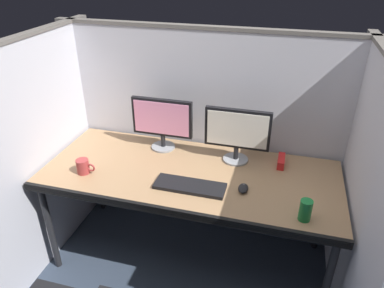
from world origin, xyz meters
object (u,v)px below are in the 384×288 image
object	(u,v)px
computer_mouse	(243,188)
coffee_mug	(83,166)
soda_can	(305,210)
red_stapler	(281,161)
monitor_right	(237,132)
keyboard_main	(190,186)
desk	(189,179)
monitor_left	(162,121)

from	to	relation	value
computer_mouse	coffee_mug	world-z (taller)	coffee_mug
soda_can	red_stapler	bearing A→B (deg)	105.98
computer_mouse	red_stapler	bearing A→B (deg)	60.68
monitor_right	coffee_mug	bearing A→B (deg)	-155.80
keyboard_main	coffee_mug	distance (m)	0.70
computer_mouse	red_stapler	size ratio (longest dim) A/B	0.64
computer_mouse	monitor_right	bearing A→B (deg)	106.92
coffee_mug	desk	bearing A→B (deg)	15.05
monitor_right	computer_mouse	distance (m)	0.40
monitor_left	coffee_mug	bearing A→B (deg)	-130.55
keyboard_main	red_stapler	size ratio (longest dim) A/B	2.87
red_stapler	soda_can	xyz separation A→B (m)	(0.15, -0.53, 0.03)
monitor_right	soda_can	bearing A→B (deg)	-48.07
red_stapler	soda_can	world-z (taller)	soda_can
red_stapler	computer_mouse	bearing A→B (deg)	-119.32
monitor_right	soda_can	world-z (taller)	monitor_right
computer_mouse	desk	bearing A→B (deg)	164.79
monitor_left	coffee_mug	distance (m)	0.61
keyboard_main	red_stapler	distance (m)	0.66
keyboard_main	coffee_mug	world-z (taller)	coffee_mug
keyboard_main	computer_mouse	bearing A→B (deg)	9.68
monitor_left	computer_mouse	distance (m)	0.76
desk	soda_can	bearing A→B (deg)	-20.66
monitor_right	soda_can	xyz separation A→B (m)	(0.45, -0.50, -0.15)
desk	red_stapler	bearing A→B (deg)	24.69
keyboard_main	soda_can	xyz separation A→B (m)	(0.66, -0.12, 0.05)
red_stapler	monitor_right	bearing A→B (deg)	-175.64
soda_can	coffee_mug	size ratio (longest dim) A/B	0.97
computer_mouse	keyboard_main	bearing A→B (deg)	-170.32
desk	coffee_mug	distance (m)	0.68
monitor_left	red_stapler	world-z (taller)	monitor_left
computer_mouse	coffee_mug	xyz separation A→B (m)	(-1.01, -0.08, 0.03)
red_stapler	coffee_mug	xyz separation A→B (m)	(-1.21, -0.43, 0.02)
monitor_right	coffee_mug	world-z (taller)	monitor_right
monitor_right	coffee_mug	distance (m)	1.01
desk	monitor_right	bearing A→B (deg)	42.15
desk	monitor_left	size ratio (longest dim) A/B	4.42
monitor_left	soda_can	size ratio (longest dim) A/B	3.52
keyboard_main	computer_mouse	world-z (taller)	computer_mouse
monitor_right	computer_mouse	xyz separation A→B (m)	(0.10, -0.33, -0.20)
computer_mouse	soda_can	size ratio (longest dim) A/B	0.79
desk	coffee_mug	world-z (taller)	coffee_mug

